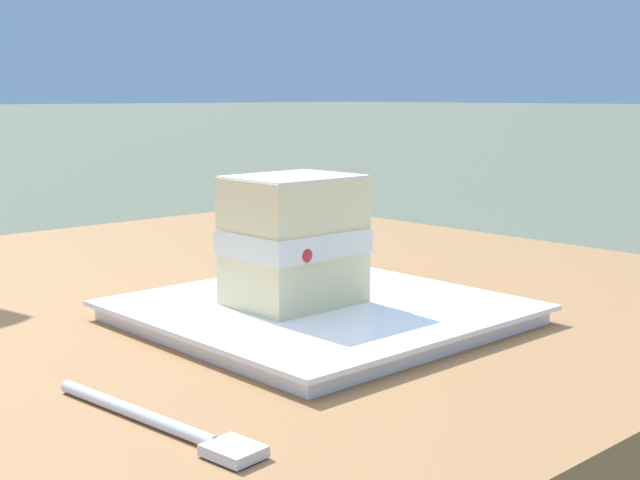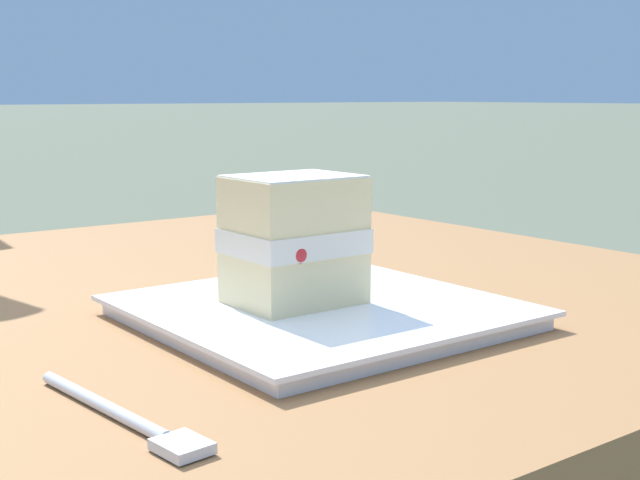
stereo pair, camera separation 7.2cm
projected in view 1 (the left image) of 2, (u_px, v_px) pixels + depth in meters
The scene contains 4 objects.
patio_table at pixel (95, 423), 0.78m from camera, with size 1.23×0.92×0.72m.
dessert_plate at pixel (320, 312), 0.73m from camera, with size 0.28×0.28×0.02m.
cake_slice at pixel (294, 240), 0.72m from camera, with size 0.10×0.09×0.11m.
dessert_fork at pixel (164, 424), 0.49m from camera, with size 0.03×0.17×0.01m.
Camera 1 is at (-0.36, -0.68, 0.91)m, focal length 49.06 mm.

